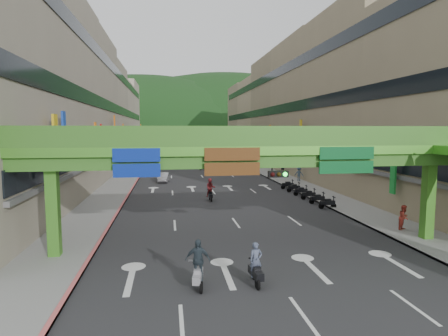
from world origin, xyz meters
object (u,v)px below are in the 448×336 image
object	(u,v)px
car_silver	(164,177)
pedestrian_red	(404,220)
scooter_rider_near	(256,265)
overpass_near	(274,160)
scooter_rider_mid	(211,189)
car_yellow	(185,160)

from	to	relation	value
car_silver	pedestrian_red	bearing A→B (deg)	-52.32
scooter_rider_near	pedestrian_red	world-z (taller)	scooter_rider_near
overpass_near	pedestrian_red	world-z (taller)	overpass_near
scooter_rider_mid	car_yellow	xyz separation A→B (m)	(-0.61, 40.21, -0.48)
car_yellow	pedestrian_red	size ratio (longest dim) A/B	2.32
scooter_rider_mid	car_silver	world-z (taller)	scooter_rider_mid
overpass_near	scooter_rider_mid	world-z (taller)	overpass_near
overpass_near	pedestrian_red	xyz separation A→B (m)	(9.88, 2.62, -4.36)
car_yellow	scooter_rider_mid	bearing A→B (deg)	-83.06
scooter_rider_near	pedestrian_red	bearing A→B (deg)	30.45
scooter_rider_near	scooter_rider_mid	world-z (taller)	scooter_rider_mid
pedestrian_red	overpass_near	bearing A→B (deg)	161.36
scooter_rider_mid	car_silver	xyz separation A→B (m)	(-4.65, 14.04, -0.54)
car_yellow	pedestrian_red	bearing A→B (deg)	-70.90
scooter_rider_near	car_silver	world-z (taller)	scooter_rider_near
car_yellow	overpass_near	bearing A→B (deg)	-81.44
scooter_rider_near	scooter_rider_mid	xyz separation A→B (m)	(0.22, 19.96, 0.26)
car_silver	pedestrian_red	size ratio (longest dim) A/B	2.19
scooter_rider_mid	car_silver	bearing A→B (deg)	108.32
pedestrian_red	car_yellow	bearing A→B (deg)	69.52
scooter_rider_near	car_yellow	world-z (taller)	scooter_rider_near
scooter_rider_mid	overpass_near	bearing A→B (deg)	-83.36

